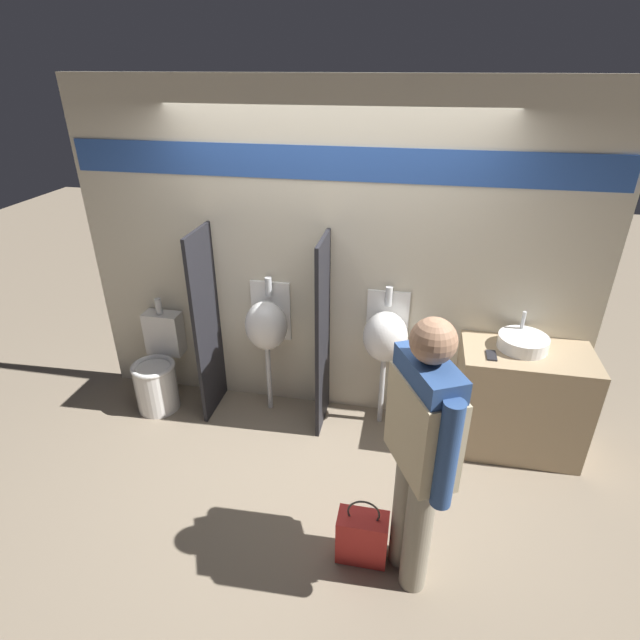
{
  "coord_description": "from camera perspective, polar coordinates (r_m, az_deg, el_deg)",
  "views": [
    {
      "loc": [
        0.64,
        -3.07,
        2.76
      ],
      "look_at": [
        0.0,
        0.17,
        1.05
      ],
      "focal_mm": 28.0,
      "sensor_mm": 36.0,
      "label": 1
    }
  ],
  "objects": [
    {
      "name": "urinal_far",
      "position": [
        3.99,
        7.48,
        -1.88
      ],
      "size": [
        0.36,
        0.33,
        1.21
      ],
      "color": "silver",
      "rests_on": "ground_plane"
    },
    {
      "name": "toilet",
      "position": [
        4.65,
        -18.0,
        -5.67
      ],
      "size": [
        0.38,
        0.54,
        0.96
      ],
      "color": "white",
      "rests_on": "ground_plane"
    },
    {
      "name": "display_wall",
      "position": [
        3.98,
        1.21,
        6.81
      ],
      "size": [
        4.14,
        0.07,
        2.7
      ],
      "color": "beige",
      "rests_on": "ground_plane"
    },
    {
      "name": "cell_phone",
      "position": [
        3.82,
        18.99,
        -3.85
      ],
      "size": [
        0.07,
        0.14,
        0.01
      ],
      "color": "#232328",
      "rests_on": "sink_counter"
    },
    {
      "name": "person_in_vest",
      "position": [
        2.72,
        11.48,
        -13.57
      ],
      "size": [
        0.4,
        0.55,
        1.73
      ],
      "rotation": [
        0.0,
        0.0,
        2.03
      ],
      "color": "gray",
      "rests_on": "ground_plane"
    },
    {
      "name": "sink_basin",
      "position": [
        3.98,
        22.18,
        -2.36
      ],
      "size": [
        0.36,
        0.36,
        0.24
      ],
      "color": "white",
      "rests_on": "sink_counter"
    },
    {
      "name": "shopping_bag",
      "position": [
        3.34,
        4.85,
        -23.43
      ],
      "size": [
        0.31,
        0.17,
        0.47
      ],
      "color": "red",
      "rests_on": "ground_plane"
    },
    {
      "name": "sink_counter",
      "position": [
        4.19,
        21.8,
        -8.56
      ],
      "size": [
        0.95,
        0.54,
        0.87
      ],
      "color": "tan",
      "rests_on": "ground_plane"
    },
    {
      "name": "urinal_near_counter",
      "position": [
        4.15,
        -6.12,
        -0.6
      ],
      "size": [
        0.36,
        0.33,
        1.21
      ],
      "color": "silver",
      "rests_on": "ground_plane"
    },
    {
      "name": "divider_mid",
      "position": [
        3.97,
        0.32,
        -1.92
      ],
      "size": [
        0.03,
        0.48,
        1.64
      ],
      "color": "black",
      "rests_on": "ground_plane"
    },
    {
      "name": "divider_near_counter",
      "position": [
        4.24,
        -12.79,
        -0.61
      ],
      "size": [
        0.03,
        0.48,
        1.64
      ],
      "color": "black",
      "rests_on": "ground_plane"
    },
    {
      "name": "ground_plane",
      "position": [
        4.18,
        -0.47,
        -13.98
      ],
      "size": [
        16.0,
        16.0,
        0.0
      ],
      "primitive_type": "plane",
      "color": "gray"
    }
  ]
}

